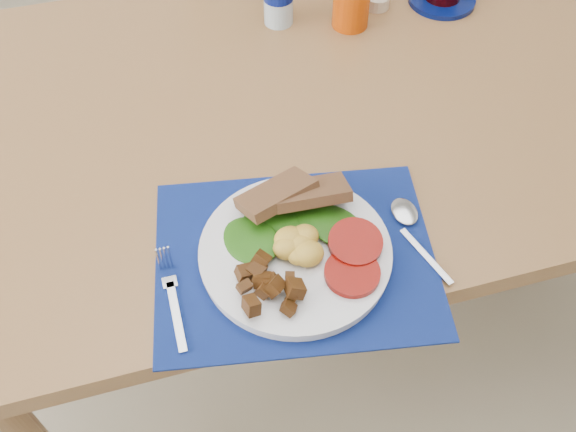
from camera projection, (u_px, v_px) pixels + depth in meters
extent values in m
plane|color=gray|center=(340.00, 366.00, 1.66)|extent=(4.00, 4.00, 0.00)
cube|color=brown|center=(331.00, 104.00, 1.21)|extent=(1.40, 0.90, 0.04)
cylinder|color=brown|center=(36.00, 161.00, 1.63)|extent=(0.06, 0.06, 0.71)
cylinder|color=brown|center=(494.00, 73.00, 1.84)|extent=(0.06, 0.06, 0.71)
cube|color=#533B1E|center=(242.00, 22.00, 1.84)|extent=(0.51, 0.50, 0.04)
cylinder|color=#533B1E|center=(274.00, 38.00, 2.17)|extent=(0.04, 0.04, 0.43)
cylinder|color=#533B1E|center=(170.00, 71.00, 2.06)|extent=(0.04, 0.04, 0.43)
cylinder|color=#533B1E|center=(326.00, 100.00, 1.98)|extent=(0.04, 0.04, 0.43)
cylinder|color=#533B1E|center=(214.00, 141.00, 1.87)|extent=(0.04, 0.04, 0.43)
cylinder|color=#533B1E|center=(572.00, 143.00, 1.87)|extent=(0.04, 0.04, 0.42)
cube|color=black|center=(295.00, 257.00, 0.97)|extent=(0.47, 0.39, 0.00)
cylinder|color=silver|center=(295.00, 253.00, 0.96)|extent=(0.28, 0.28, 0.02)
ellipsoid|color=gold|center=(300.00, 245.00, 0.94)|extent=(0.07, 0.06, 0.03)
cylinder|color=#9B1305|center=(353.00, 259.00, 0.93)|extent=(0.08, 0.08, 0.01)
ellipsoid|color=#143907|center=(294.00, 224.00, 0.97)|extent=(0.15, 0.09, 0.01)
cube|color=brown|center=(294.00, 193.00, 0.98)|extent=(0.13, 0.09, 0.04)
cube|color=#B2B5BA|center=(176.00, 316.00, 0.90)|extent=(0.01, 0.12, 0.00)
cube|color=#B2B5BA|center=(168.00, 272.00, 0.95)|extent=(0.02, 0.06, 0.00)
cube|color=#B2B5BA|center=(426.00, 256.00, 0.96)|extent=(0.04, 0.11, 0.00)
ellipsoid|color=#B2B5BA|center=(404.00, 212.00, 1.01)|extent=(0.04, 0.06, 0.01)
cylinder|color=#BB3D04|center=(351.00, 2.00, 1.29)|extent=(0.07, 0.07, 0.10)
cylinder|color=beige|center=(377.00, 1.00, 1.36)|extent=(0.05, 0.05, 0.03)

